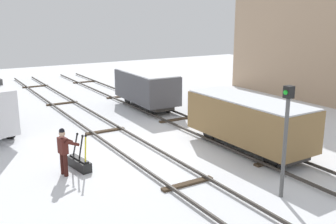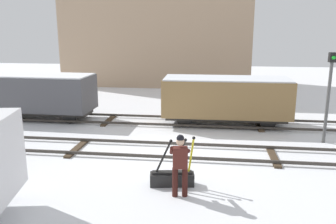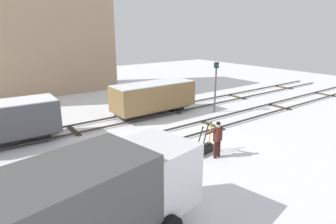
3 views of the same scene
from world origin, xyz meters
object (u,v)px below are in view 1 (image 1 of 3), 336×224
freight_car_mid_siding (248,120)px  rail_worker (64,149)px  switch_lever_frame (79,162)px  freight_car_back_track (146,87)px  signal_post (286,130)px

freight_car_mid_siding → rail_worker: bearing=-101.8°
rail_worker → freight_car_mid_siding: bearing=70.5°
switch_lever_frame → rail_worker: size_ratio=0.85×
rail_worker → freight_car_back_track: freight_car_back_track is taller
rail_worker → freight_car_mid_siding: (1.40, 7.22, 0.32)m
rail_worker → freight_car_back_track: bearing=127.1°
switch_lever_frame → freight_car_mid_siding: size_ratio=0.25×
freight_car_mid_siding → switch_lever_frame: bearing=-105.0°
freight_car_back_track → signal_post: bearing=-7.4°
switch_lever_frame → rail_worker: (0.27, -0.61, 0.71)m
freight_car_back_track → rail_worker: bearing=-42.5°
switch_lever_frame → rail_worker: 0.98m
signal_post → freight_car_back_track: (-12.52, 2.04, -0.88)m
signal_post → freight_car_mid_siding: (-3.75, 2.04, -0.88)m
freight_car_mid_siding → freight_car_back_track: size_ratio=1.15×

